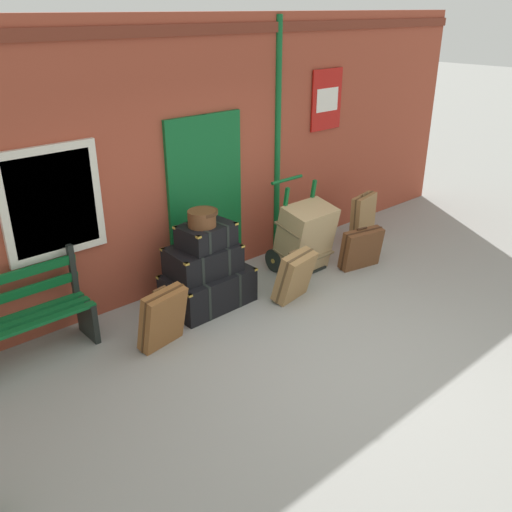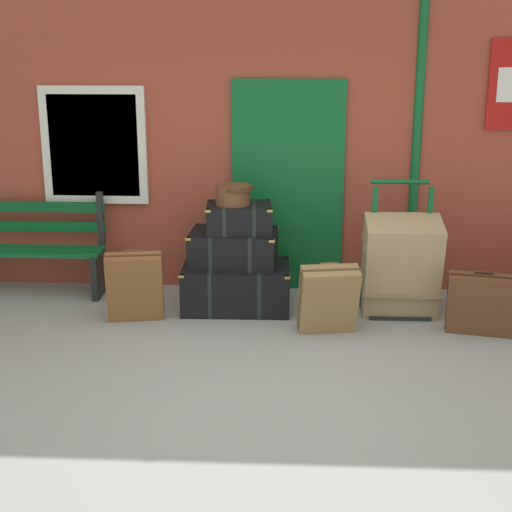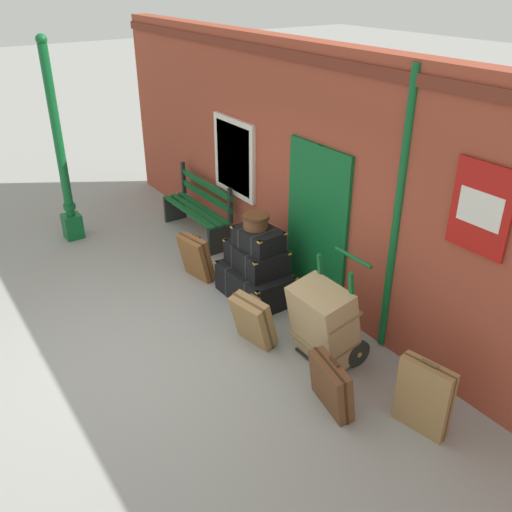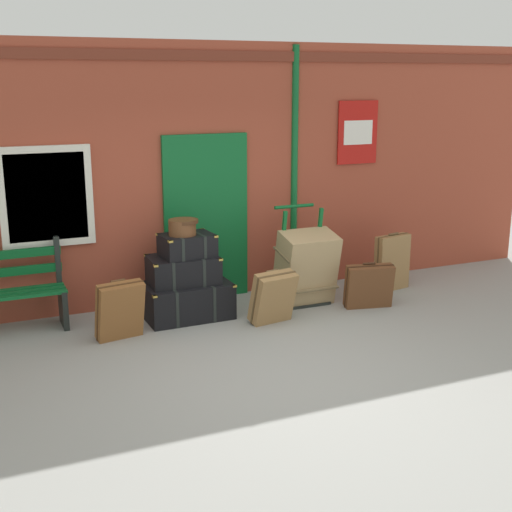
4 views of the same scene
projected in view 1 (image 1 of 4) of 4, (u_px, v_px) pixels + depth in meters
ground_plane at (343, 359)px, 5.59m from camera, size 60.00×60.00×0.00m
brick_facade at (185, 156)px, 6.69m from camera, size 10.40×0.35×3.20m
platform_bench at (9, 323)px, 5.37m from camera, size 1.60×0.43×1.01m
steamer_trunk_base at (208, 288)px, 6.54m from camera, size 1.02×0.67×0.43m
steamer_trunk_middle at (203, 260)px, 6.40m from camera, size 0.83×0.58×0.33m
steamer_trunk_top at (206, 235)px, 6.31m from camera, size 0.64×0.49×0.27m
round_hatbox at (202, 217)px, 6.18m from camera, size 0.35×0.33×0.18m
porters_trolley at (295, 248)px, 7.47m from camera, size 0.71×0.56×1.21m
large_brown_trunk at (305, 238)px, 7.28m from camera, size 0.70×0.61×0.95m
suitcase_umber at (361, 248)px, 7.45m from camera, size 0.62×0.36×0.57m
suitcase_olive at (163, 318)px, 5.68m from camera, size 0.54×0.37×0.67m
suitcase_cream at (363, 219)px, 8.19m from camera, size 0.54×0.24×0.78m
suitcase_tan at (294, 276)px, 6.61m from camera, size 0.54×0.42×0.63m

